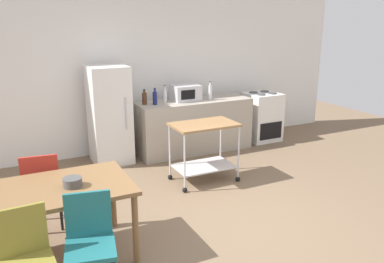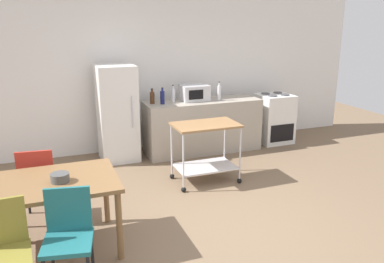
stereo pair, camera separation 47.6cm
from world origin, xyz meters
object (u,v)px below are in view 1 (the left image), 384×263
stove_oven (262,117)px  bottle_sesame_oil (155,98)px  bottle_olive_oil (165,95)px  kitchen_cart (204,143)px  chair_teal (90,240)px  chair_red (42,185)px  chair_olive (26,258)px  microwave (186,93)px  dining_table (50,196)px  refrigerator (110,115)px  bottle_soy_sauce (144,98)px  fruit_bowl (72,182)px  bottle_soda (210,92)px

stove_oven → bottle_sesame_oil: bearing=-179.0°
bottle_olive_oil → kitchen_cart: bearing=-89.0°
chair_teal → bottle_olive_oil: bottle_olive_oil is taller
stove_oven → chair_teal: bearing=-142.2°
chair_teal → chair_red: same height
chair_red → stove_oven: bearing=-150.4°
chair_olive → chair_teal: 0.49m
bottle_sesame_oil → microwave: bearing=8.3°
bottle_olive_oil → dining_table: bearing=-131.7°
refrigerator → bottle_soy_sauce: (0.58, -0.03, 0.23)m
kitchen_cart → fruit_bowl: 2.31m
fruit_bowl → bottle_soy_sauce: bearing=57.1°
stove_oven → kitchen_cart: size_ratio=1.01×
bottle_soda → microwave: bearing=160.2°
dining_table → fruit_bowl: fruit_bowl is taller
dining_table → stove_oven: bearing=29.9°
dining_table → kitchen_cart: kitchen_cart is taller
chair_red → microwave: microwave is taller
kitchen_cart → bottle_soda: 1.48m
bottle_olive_oil → microwave: bottle_olive_oil is taller
microwave → chair_red: bearing=-145.7°
bottle_olive_oil → microwave: size_ratio=0.62×
refrigerator → bottle_soy_sauce: size_ratio=6.22×
bottle_soy_sauce → bottle_soda: (1.14, -0.14, 0.03)m
dining_table → refrigerator: (1.23, 2.46, 0.10)m
microwave → fruit_bowl: size_ratio=2.59×
refrigerator → bottle_soda: size_ratio=4.88×
bottle_sesame_oil → bottle_soda: bearing=-3.1°
chair_olive → chair_red: 1.40m
bottle_sesame_oil → bottle_soda: 0.99m
chair_teal → stove_oven: (3.92, 3.04, -0.07)m
stove_oven → bottle_soda: bearing=-175.4°
bottle_sesame_oil → bottle_olive_oil: (0.22, 0.11, 0.00)m
chair_olive → fruit_bowl: (0.48, 0.65, 0.27)m
bottle_sesame_oil → chair_olive: bearing=-126.3°
bottle_sesame_oil → fruit_bowl: bottle_sesame_oil is taller
refrigerator → bottle_olive_oil: (0.95, -0.01, 0.24)m
chair_olive → refrigerator: bearing=61.6°
bottle_soda → bottle_soy_sauce: bearing=172.9°
bottle_soy_sauce → bottle_olive_oil: size_ratio=0.87×
dining_table → refrigerator: size_ratio=0.97×
stove_oven → refrigerator: refrigerator is taller
refrigerator → microwave: (1.33, -0.03, 0.25)m
refrigerator → chair_teal: bearing=-108.0°
bottle_soy_sauce → bottle_olive_oil: bearing=3.1°
refrigerator → microwave: bearing=-1.4°
dining_table → bottle_olive_oil: (2.18, 2.44, 0.35)m
chair_red → bottle_soda: bottle_soda is taller
chair_red → kitchen_cart: size_ratio=0.98×
kitchen_cart → bottle_sesame_oil: (-0.24, 1.25, 0.44)m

